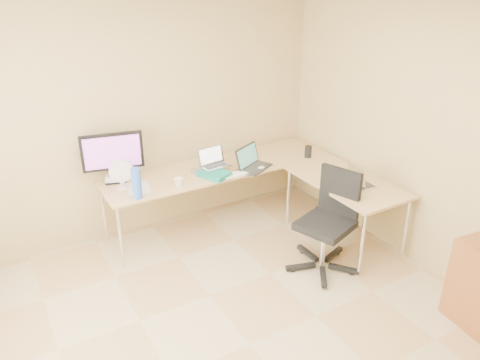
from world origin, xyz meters
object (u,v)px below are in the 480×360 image
desk_return (343,211)px  water_bottle (137,184)px  laptop_center (214,158)px  desk_fan (120,175)px  laptop_return (363,177)px  office_chair (325,224)px  monitor (113,158)px  mug (179,182)px  laptop_black (254,158)px  keyboard (234,175)px  desk_main (220,195)px

desk_return → water_bottle: bearing=160.9°
laptop_center → desk_fan: size_ratio=1.03×
laptop_return → desk_fan: bearing=62.2°
desk_fan → office_chair: desk_fan is taller
water_bottle → desk_fan: (-0.07, 0.29, -0.01)m
monitor → office_chair: monitor is taller
laptop_return → desk_return: bearing=16.0°
desk_fan → office_chair: bearing=-18.4°
mug → laptop_return: bearing=-29.8°
monitor → mug: monitor is taller
desk_return → office_chair: bearing=-149.6°
water_bottle → office_chair: size_ratio=0.31×
desk_fan → laptop_return: bearing=-7.8°
mug → water_bottle: size_ratio=0.30×
desk_return → monitor: 2.50m
monitor → water_bottle: monitor is taller
laptop_return → laptop_black: bearing=38.4°
desk_return → laptop_center: bearing=139.3°
desk_return → desk_fan: size_ratio=4.30×
desk_return → keyboard: keyboard is taller
desk_main → desk_fan: desk_fan is taller
laptop_return → office_chair: size_ratio=0.28×
desk_return → office_chair: 0.61m
laptop_black → mug: laptop_black is taller
monitor → laptop_black: size_ratio=1.56×
desk_return → water_bottle: 2.21m
laptop_center → laptop_black: laptop_center is taller
mug → keyboard: bearing=-4.5°
laptop_black → office_chair: office_chair is taller
laptop_center → laptop_return: 1.58m
water_bottle → laptop_return: water_bottle is taller
desk_main → laptop_return: (1.02, -1.18, 0.46)m
monitor → laptop_center: (1.02, -0.27, -0.11)m
keyboard → water_bottle: (-1.06, 0.00, 0.15)m
laptop_center → laptop_return: size_ratio=1.07×
keyboard → mug: bearing=175.2°
desk_main → laptop_return: 1.63m
desk_fan → laptop_return: size_ratio=1.04×
laptop_black → laptop_return: (0.72, -0.94, -0.03)m
office_chair → mug: bearing=116.6°
monitor → keyboard: (1.13, -0.50, -0.26)m
desk_main → keyboard: keyboard is taller
laptop_black → mug: bearing=153.7°
desk_main → office_chair: (0.46, -1.30, 0.14)m
keyboard → office_chair: (0.45, -1.01, -0.24)m
laptop_center → mug: 0.54m
desk_main → monitor: bearing=169.9°
desk_return → desk_fan: desk_fan is taller
keyboard → desk_fan: size_ratio=1.31×
laptop_black → laptop_return: laptop_black is taller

